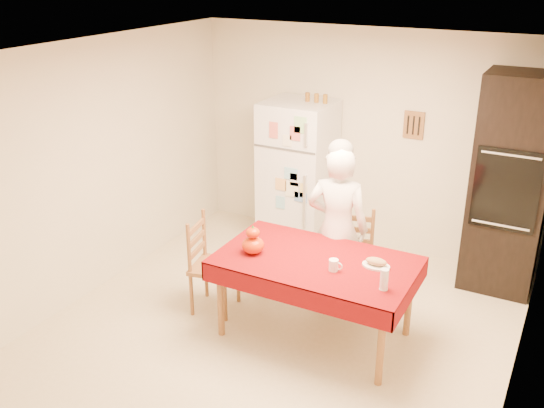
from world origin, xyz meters
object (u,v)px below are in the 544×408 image
Objects in this scene: bread_plate at (376,266)px; wine_glass at (384,279)px; oven_cabinet at (510,185)px; pumpkin_lower at (253,245)px; chair_far at (351,254)px; chair_left at (208,261)px; coffee_mug at (334,265)px; refrigerator at (298,174)px; seated_woman at (337,229)px; dining_table at (316,267)px.

wine_glass is at bearing -62.15° from bread_plate.
pumpkin_lower is at bearing -134.53° from oven_cabinet.
chair_far is at bearing 125.84° from bread_plate.
oven_cabinet is at bearing 72.12° from wine_glass.
chair_left is 1.80m from wine_glass.
coffee_mug is 0.37m from bread_plate.
refrigerator is 1.05× the size of seated_woman.
refrigerator is 1.95m from dining_table.
bread_plate is (1.04, 0.26, -0.07)m from pumpkin_lower.
refrigerator is at bearing 131.13° from wine_glass.
refrigerator reaches higher than chair_left.
chair_left reaches higher than coffee_mug.
chair_left is (-2.39, -1.78, -0.59)m from oven_cabinet.
chair_left is 4.78× the size of pumpkin_lower.
refrigerator is 1.46m from chair_far.
refrigerator reaches higher than chair_far.
dining_table is at bearing 162.36° from wine_glass.
seated_woman is 0.88m from pumpkin_lower.
chair_left reaches higher than bread_plate.
seated_woman is at bearing 55.45° from pumpkin_lower.
chair_far reaches higher than dining_table.
bread_plate is at bearing 13.89° from pumpkin_lower.
chair_left is (-0.11, -1.73, -0.34)m from refrigerator.
bread_plate is at bearing 129.43° from seated_woman.
oven_cabinet is 12.50× the size of wine_glass.
chair_left is at bearing -174.12° from bread_plate.
wine_glass is (1.65, -1.89, -0.00)m from refrigerator.
dining_table is at bearing -59.72° from refrigerator.
oven_cabinet is 2.16m from coffee_mug.
coffee_mug is (0.21, -0.11, 0.12)m from dining_table.
chair_far is 5.40× the size of wine_glass.
seated_woman reaches higher than chair_left.
chair_left is at bearing 21.12° from seated_woman.
refrigerator is 1.77m from chair_left.
seated_woman is 9.21× the size of wine_glass.
bread_plate is (1.48, -1.57, -0.08)m from refrigerator.
chair_far reaches higher than coffee_mug.
dining_table is at bearing -167.17° from bread_plate.
coffee_mug is 0.50× the size of pumpkin_lower.
seated_woman is (-0.11, -0.14, 0.30)m from chair_far.
refrigerator is 1.00× the size of dining_table.
bread_plate is at bearing 37.95° from coffee_mug.
dining_table is 0.72m from wine_glass.
refrigerator is 1.88m from pumpkin_lower.
bread_plate is at bearing -68.52° from chair_far.
oven_cabinet reaches higher than dining_table.
oven_cabinet is at bearing 45.47° from pumpkin_lower.
coffee_mug is at bearing -142.05° from bread_plate.
seated_woman is 16.20× the size of coffee_mug.
dining_table is 7.08× the size of bread_plate.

